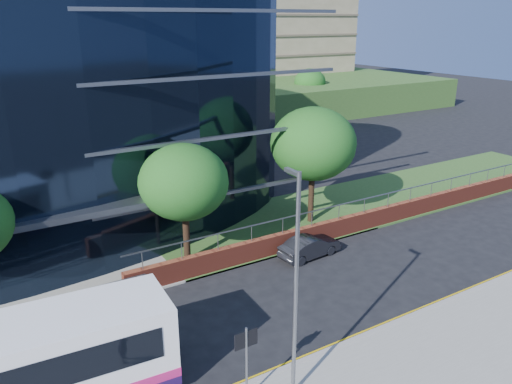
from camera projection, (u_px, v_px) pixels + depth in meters
grass_verge at (389, 196)px, 36.80m from camera, size 36.00×8.00×0.12m
retaining_wall at (387, 215)px, 31.67m from camera, size 34.00×0.40×2.11m
apartment_block at (207, 28)px, 74.40m from camera, size 60.00×42.00×30.00m
street_sign at (246, 348)px, 16.39m from camera, size 0.85×0.09×2.80m
tree_far_c at (184, 182)px, 25.38m from camera, size 4.62×4.62×6.51m
tree_far_d at (313, 144)px, 30.38m from camera, size 5.28×5.28×7.44m
tree_dist_e at (212, 89)px, 58.74m from camera, size 4.62×4.62×6.51m
tree_dist_f at (310, 82)px, 68.31m from camera, size 4.29×4.29×6.05m
streetlight_east at (296, 283)px, 15.90m from camera, size 0.15×0.77×8.00m
parked_car at (310, 247)px, 27.30m from camera, size 3.76×1.60×1.20m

